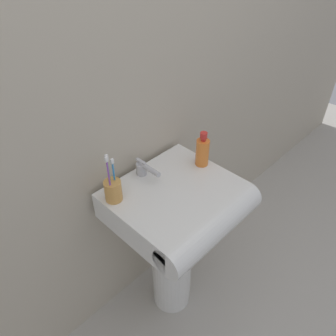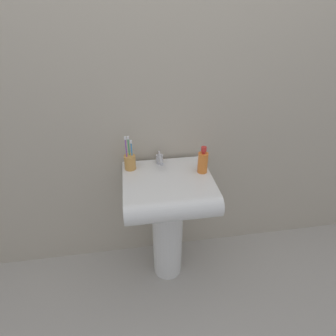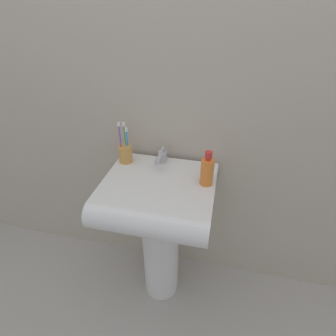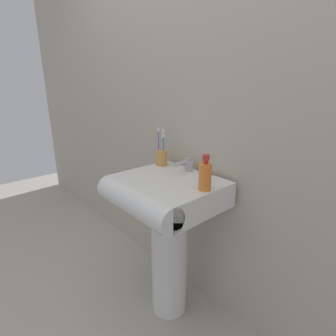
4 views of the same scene
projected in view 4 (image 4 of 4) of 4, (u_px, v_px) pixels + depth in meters
The scene contains 7 objects.
ground_plane at pixel (169, 306), 1.60m from camera, with size 6.00×6.00×0.00m, color #ADA89E.
wall_back at pixel (206, 102), 1.39m from camera, with size 5.00×0.05×2.40m, color #B7AD99.
sink_pedestal at pixel (169, 257), 1.49m from camera, with size 0.20×0.20×0.70m, color white.
sink_basin at pixel (162, 193), 1.33m from camera, with size 0.52×0.49×0.13m.
faucet at pixel (186, 165), 1.44m from camera, with size 0.04×0.14×0.07m.
toothbrush_cup at pixel (162, 157), 1.56m from camera, with size 0.07×0.07×0.22m.
soap_bottle at pixel (205, 176), 1.18m from camera, with size 0.06×0.06×0.17m.
Camera 4 is at (0.94, -0.84, 1.29)m, focal length 28.00 mm.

